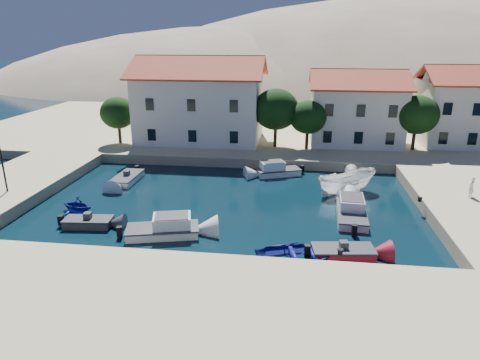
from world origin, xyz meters
The scene contains 21 objects.
ground centered at (0.00, 0.00, 0.00)m, with size 400.00×400.00×0.00m, color black.
quay_south centered at (0.00, -6.00, 0.50)m, with size 52.00×12.00×1.00m, color #CABA8A.
quay_west centered at (-19.00, 10.00, 0.50)m, with size 8.00×20.00×1.00m, color #CABA8A.
quay_north centered at (2.00, 38.00, 0.50)m, with size 80.00×36.00×1.00m, color #CABA8A.
hills centered at (20.64, 123.62, -23.40)m, with size 254.00×176.00×99.00m.
building_left centered at (-6.00, 28.00, 5.94)m, with size 14.70×9.45×9.70m.
building_mid centered at (12.00, 29.00, 5.22)m, with size 10.50×8.40×8.30m.
building_right centered at (24.00, 30.00, 5.47)m, with size 9.45×8.40×8.80m.
trees centered at (4.51, 25.46, 4.84)m, with size 37.30×5.30×6.45m.
bollards centered at (2.80, 3.87, 1.15)m, with size 29.36×9.56×0.30m.
motorboat_grey_sw centered at (-9.06, 4.56, 0.30)m, with size 3.46×1.79×1.25m.
cabin_cruiser_south centered at (-3.42, 3.85, 0.48)m, with size 5.17×3.18×1.60m.
rowboat_south centered at (5.74, 1.56, 0.00)m, with size 3.71×5.20×1.08m, color navy.
motorboat_red_se centered at (8.37, 2.38, 0.29)m, with size 3.92×2.14×1.25m.
cabin_cruiser_east centered at (9.56, 8.47, 0.48)m, with size 2.33×5.21×1.60m.
boat_east centered at (9.73, 13.87, 0.00)m, with size 2.09×5.55×2.14m, color white.
motorboat_white_ne centered at (10.77, 17.25, 0.30)m, with size 1.43×3.02×1.25m.
rowboat_west centered at (-11.17, 7.05, 0.00)m, with size 2.30×2.66×1.40m, color navy.
motorboat_white_west centered at (-10.08, 14.41, 0.29)m, with size 1.93×4.25×1.25m.
cabin_cruiser_north centered at (3.71, 18.17, 0.48)m, with size 4.60×3.23×1.60m.
pedestrian centered at (18.81, 11.55, 1.80)m, with size 0.58×0.38×1.60m, color white.
Camera 1 is at (5.16, -21.47, 12.78)m, focal length 32.00 mm.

